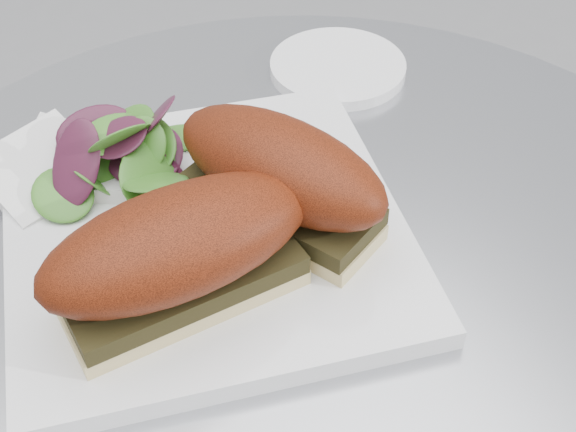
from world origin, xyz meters
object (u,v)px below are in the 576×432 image
sandwich_right (281,175)px  sandwich_left (179,252)px  plate (206,232)px  saucer (338,67)px

sandwich_right → sandwich_left: bearing=-94.1°
plate → sandwich_left: sandwich_left is taller
sandwich_right → plate: bearing=-139.3°
plate → sandwich_right: sandwich_right is taller
plate → sandwich_right: bearing=-24.2°
sandwich_left → plate: bearing=53.1°
plate → sandwich_left: bearing=-125.2°
sandwich_right → saucer: sandwich_right is taller
plate → saucer: plate is taller
saucer → sandwich_right: bearing=-131.8°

